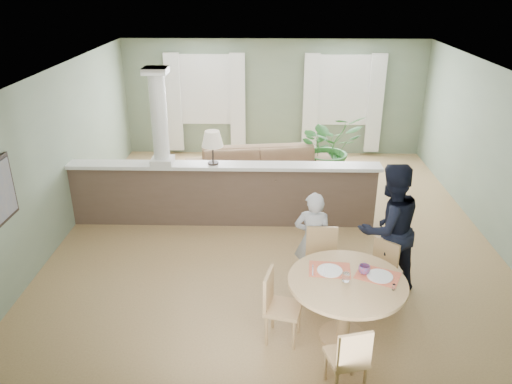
{
  "coord_description": "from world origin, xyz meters",
  "views": [
    {
      "loc": [
        -0.14,
        -7.61,
        4.03
      ],
      "look_at": [
        -0.3,
        -1.0,
        1.13
      ],
      "focal_mm": 35.0,
      "sensor_mm": 36.0,
      "label": 1
    }
  ],
  "objects_px": {
    "man_person": "(388,229)",
    "chair_far_boy": "(322,260)",
    "chair_near": "(349,357)",
    "sofa": "(261,173)",
    "child_person": "(313,240)",
    "chair_side": "(278,303)",
    "dining_table": "(347,292)",
    "chair_far_man": "(380,270)",
    "houseplant": "(329,147)"
  },
  "relations": [
    {
      "from": "chair_far_man",
      "to": "child_person",
      "type": "xyz_separation_m",
      "value": [
        -0.86,
        0.38,
        0.22
      ]
    },
    {
      "from": "dining_table",
      "to": "chair_near",
      "type": "height_order",
      "value": "dining_table"
    },
    {
      "from": "houseplant",
      "to": "chair_far_boy",
      "type": "distance_m",
      "value": 4.17
    },
    {
      "from": "houseplant",
      "to": "dining_table",
      "type": "xyz_separation_m",
      "value": [
        -0.34,
        -5.04,
        -0.07
      ]
    },
    {
      "from": "sofa",
      "to": "chair_far_boy",
      "type": "relative_size",
      "value": 3.06
    },
    {
      "from": "chair_far_man",
      "to": "chair_near",
      "type": "height_order",
      "value": "chair_far_man"
    },
    {
      "from": "chair_near",
      "to": "chair_side",
      "type": "relative_size",
      "value": 0.95
    },
    {
      "from": "chair_far_boy",
      "to": "chair_side",
      "type": "bearing_deg",
      "value": -123.95
    },
    {
      "from": "dining_table",
      "to": "houseplant",
      "type": "bearing_deg",
      "value": 86.16
    },
    {
      "from": "sofa",
      "to": "chair_side",
      "type": "height_order",
      "value": "chair_side"
    },
    {
      "from": "sofa",
      "to": "chair_far_man",
      "type": "height_order",
      "value": "chair_far_man"
    },
    {
      "from": "dining_table",
      "to": "chair_near",
      "type": "relative_size",
      "value": 1.61
    },
    {
      "from": "man_person",
      "to": "dining_table",
      "type": "bearing_deg",
      "value": 35.59
    },
    {
      "from": "sofa",
      "to": "child_person",
      "type": "bearing_deg",
      "value": -84.25
    },
    {
      "from": "sofa",
      "to": "child_person",
      "type": "xyz_separation_m",
      "value": [
        0.76,
        -3.17,
        0.27
      ]
    },
    {
      "from": "chair_far_man",
      "to": "chair_near",
      "type": "bearing_deg",
      "value": -67.15
    },
    {
      "from": "sofa",
      "to": "chair_far_man",
      "type": "relative_size",
      "value": 3.41
    },
    {
      "from": "houseplant",
      "to": "child_person",
      "type": "distance_m",
      "value": 3.94
    },
    {
      "from": "sofa",
      "to": "houseplant",
      "type": "xyz_separation_m",
      "value": [
        1.4,
        0.72,
        0.3
      ]
    },
    {
      "from": "dining_table",
      "to": "chair_side",
      "type": "distance_m",
      "value": 0.82
    },
    {
      "from": "dining_table",
      "to": "chair_side",
      "type": "relative_size",
      "value": 1.53
    },
    {
      "from": "chair_far_man",
      "to": "chair_near",
      "type": "relative_size",
      "value": 1.03
    },
    {
      "from": "chair_side",
      "to": "man_person",
      "type": "relative_size",
      "value": 0.49
    },
    {
      "from": "houseplant",
      "to": "chair_near",
      "type": "xyz_separation_m",
      "value": [
        -0.43,
        -5.9,
        -0.26
      ]
    },
    {
      "from": "chair_far_man",
      "to": "man_person",
      "type": "relative_size",
      "value": 0.47
    },
    {
      "from": "chair_far_boy",
      "to": "chair_side",
      "type": "distance_m",
      "value": 1.09
    },
    {
      "from": "chair_far_boy",
      "to": "chair_far_man",
      "type": "height_order",
      "value": "chair_far_boy"
    },
    {
      "from": "chair_far_boy",
      "to": "chair_side",
      "type": "xyz_separation_m",
      "value": [
        -0.6,
        -0.91,
        -0.04
      ]
    },
    {
      "from": "chair_far_man",
      "to": "man_person",
      "type": "height_order",
      "value": "man_person"
    },
    {
      "from": "dining_table",
      "to": "chair_far_boy",
      "type": "xyz_separation_m",
      "value": [
        -0.2,
        0.9,
        -0.12
      ]
    },
    {
      "from": "houseplant",
      "to": "chair_far_man",
      "type": "height_order",
      "value": "houseplant"
    },
    {
      "from": "child_person",
      "to": "dining_table",
      "type": "bearing_deg",
      "value": 112.14
    },
    {
      "from": "houseplant",
      "to": "dining_table",
      "type": "relative_size",
      "value": 1.07
    },
    {
      "from": "chair_near",
      "to": "sofa",
      "type": "bearing_deg",
      "value": -93.66
    },
    {
      "from": "chair_far_man",
      "to": "chair_side",
      "type": "distance_m",
      "value": 1.56
    },
    {
      "from": "chair_far_boy",
      "to": "sofa",
      "type": "bearing_deg",
      "value": 103.85
    },
    {
      "from": "chair_far_man",
      "to": "man_person",
      "type": "distance_m",
      "value": 0.56
    },
    {
      "from": "chair_far_boy",
      "to": "chair_far_man",
      "type": "relative_size",
      "value": 1.11
    },
    {
      "from": "chair_far_boy",
      "to": "child_person",
      "type": "height_order",
      "value": "child_person"
    },
    {
      "from": "chair_near",
      "to": "houseplant",
      "type": "bearing_deg",
      "value": -108.46
    },
    {
      "from": "chair_far_boy",
      "to": "chair_near",
      "type": "distance_m",
      "value": 1.77
    },
    {
      "from": "chair_near",
      "to": "chair_far_boy",
      "type": "bearing_deg",
      "value": -100.8
    },
    {
      "from": "man_person",
      "to": "chair_far_boy",
      "type": "bearing_deg",
      "value": -10.41
    },
    {
      "from": "chair_far_boy",
      "to": "man_person",
      "type": "distance_m",
      "value": 0.98
    },
    {
      "from": "sofa",
      "to": "man_person",
      "type": "relative_size",
      "value": 1.61
    },
    {
      "from": "dining_table",
      "to": "child_person",
      "type": "xyz_separation_m",
      "value": [
        -0.31,
        1.15,
        0.05
      ]
    },
    {
      "from": "chair_near",
      "to": "child_person",
      "type": "relative_size",
      "value": 0.6
    },
    {
      "from": "dining_table",
      "to": "man_person",
      "type": "relative_size",
      "value": 0.74
    },
    {
      "from": "chair_far_boy",
      "to": "chair_far_man",
      "type": "xyz_separation_m",
      "value": [
        0.75,
        -0.13,
        -0.05
      ]
    },
    {
      "from": "child_person",
      "to": "chair_far_man",
      "type": "bearing_deg",
      "value": 163.21
    }
  ]
}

